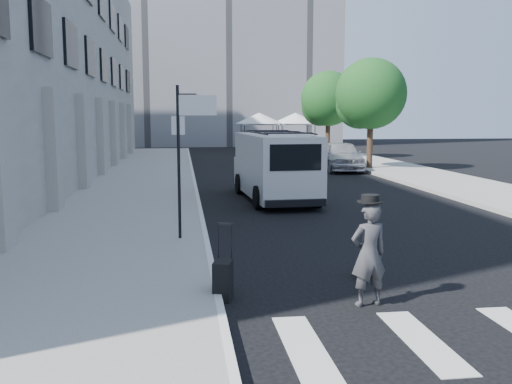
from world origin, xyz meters
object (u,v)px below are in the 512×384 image
object	(u,v)px
cargo_van	(274,166)
parked_car_a	(342,156)
businessman	(369,254)
briefcase	(363,268)
suitcase	(223,280)
parked_car_b	(298,150)
parked_car_c	(302,143)

from	to	relation	value
cargo_van	parked_car_a	bearing A→B (deg)	58.65
businessman	briefcase	world-z (taller)	businessman
businessman	suitcase	xyz separation A→B (m)	(-2.24, 0.58, -0.50)
cargo_van	businessman	bearing A→B (deg)	-95.29
cargo_van	parked_car_a	distance (m)	11.36
parked_car_b	parked_car_c	distance (m)	6.69
briefcase	parked_car_c	xyz separation A→B (m)	(5.85, 33.09, 0.66)
businessman	cargo_van	xyz separation A→B (m)	(0.38, 11.46, 0.38)
cargo_van	parked_car_c	size ratio (longest dim) A/B	1.09
suitcase	parked_car_a	size ratio (longest dim) A/B	0.26
suitcase	parked_car_b	xyz separation A→B (m)	(6.90, 27.58, 0.43)
cargo_van	parked_car_b	world-z (taller)	cargo_van
cargo_van	suitcase	bearing A→B (deg)	-106.93
briefcase	parked_car_a	xyz separation A→B (m)	(5.27, 19.95, 0.64)
suitcase	parked_car_b	bearing A→B (deg)	90.38
briefcase	cargo_van	xyz separation A→B (m)	(-0.06, 9.92, 1.03)
parked_car_a	parked_car_b	world-z (taller)	parked_car_a
briefcase	parked_car_b	size ratio (longest dim) A/B	0.10
cargo_van	parked_car_c	distance (m)	23.92
businessman	parked_car_a	bearing A→B (deg)	-114.64
businessman	briefcase	bearing A→B (deg)	-115.44
parked_car_b	parked_car_c	bearing A→B (deg)	77.86
cargo_van	parked_car_c	world-z (taller)	cargo_van
cargo_van	parked_car_b	xyz separation A→B (m)	(4.28, 16.69, -0.44)
briefcase	parked_car_c	world-z (taller)	parked_car_c
parked_car_b	parked_car_c	size ratio (longest dim) A/B	0.80
cargo_van	parked_car_b	bearing A→B (deg)	72.21
businessman	suitcase	distance (m)	2.37
briefcase	cargo_van	distance (m)	9.97
businessman	parked_car_c	size ratio (longest dim) A/B	0.29
parked_car_b	parked_car_a	bearing A→B (deg)	-79.21
businessman	parked_car_a	distance (m)	22.24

